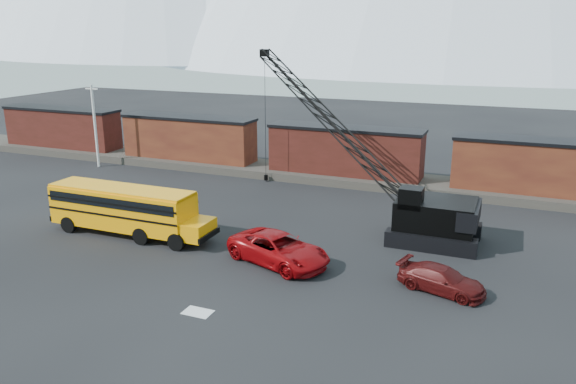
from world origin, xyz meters
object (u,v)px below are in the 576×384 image
school_bus (127,209)px  crawler_crane (328,119)px  maroon_suv (442,279)px  red_pickup (279,249)px

school_bus → crawler_crane: crawler_crane is taller
school_bus → crawler_crane: size_ratio=0.60×
maroon_suv → crawler_crane: 16.65m
red_pickup → school_bus: bearing=106.7°
red_pickup → crawler_crane: (-0.99, 11.57, 5.81)m
red_pickup → crawler_crane: crawler_crane is taller
red_pickup → maroon_suv: (9.20, -0.14, -0.22)m
red_pickup → maroon_suv: bearing=-71.2°
school_bus → red_pickup: (11.04, -0.58, -0.91)m
maroon_suv → crawler_crane: bearing=56.2°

